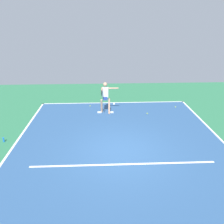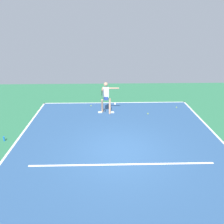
{
  "view_description": "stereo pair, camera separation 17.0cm",
  "coord_description": "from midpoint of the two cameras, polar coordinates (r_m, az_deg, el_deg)",
  "views": [
    {
      "loc": [
        0.72,
        7.65,
        4.96
      ],
      "look_at": [
        0.29,
        -2.04,
        0.9
      ],
      "focal_mm": 35.24,
      "sensor_mm": 36.0,
      "label": 1
    },
    {
      "loc": [
        0.55,
        7.65,
        4.96
      ],
      "look_at": [
        0.29,
        -2.04,
        0.9
      ],
      "focal_mm": 35.24,
      "sensor_mm": 36.0,
      "label": 2
    }
  ],
  "objects": [
    {
      "name": "tennis_ball_by_baseline",
      "position": [
        12.72,
        9.68,
        -0.42
      ],
      "size": [
        0.07,
        0.07,
        0.07
      ],
      "primitive_type": "sphere",
      "color": "#CCE033",
      "rests_on": "ground_plane"
    },
    {
      "name": "tennis_ball_near_player",
      "position": [
        13.76,
        -5.12,
        1.63
      ],
      "size": [
        0.07,
        0.07,
        0.07
      ],
      "primitive_type": "sphere",
      "color": "#C6E53D",
      "rests_on": "ground_plane"
    },
    {
      "name": "tennis_ball_near_service_line",
      "position": [
        14.05,
        16.72,
        1.19
      ],
      "size": [
        0.07,
        0.07,
        0.07
      ],
      "primitive_type": "sphere",
      "color": "#C6E53D",
      "rests_on": "ground_plane"
    },
    {
      "name": "court_surface",
      "position": [
        9.14,
        2.73,
        -10.17
      ],
      "size": [
        9.22,
        11.62,
        0.0
      ],
      "primitive_type": "cube",
      "color": "#2D5484",
      "rests_on": "ground_plane"
    },
    {
      "name": "court_line_sideline_right",
      "position": [
        9.93,
        -24.98,
        -9.64
      ],
      "size": [
        0.1,
        11.62,
        0.01
      ],
      "primitive_type": "cube",
      "color": "white",
      "rests_on": "ground_plane"
    },
    {
      "name": "water_bottle",
      "position": [
        10.87,
        -25.82,
        -6.28
      ],
      "size": [
        0.07,
        0.07,
        0.22
      ],
      "primitive_type": "cylinder",
      "color": "blue",
      "rests_on": "ground_plane"
    },
    {
      "name": "ground_plane",
      "position": [
        9.14,
        2.73,
        -10.18
      ],
      "size": [
        20.9,
        20.9,
        0.0
      ],
      "primitive_type": "plane",
      "color": "#2D754C"
    },
    {
      "name": "court_line_baseline_near",
      "position": [
        14.31,
        1.08,
        2.44
      ],
      "size": [
        9.22,
        0.1,
        0.01
      ],
      "primitive_type": "cube",
      "color": "white",
      "rests_on": "ground_plane"
    },
    {
      "name": "court_line_centre_mark",
      "position": [
        14.12,
        1.12,
        2.16
      ],
      "size": [
        0.1,
        0.3,
        0.01
      ],
      "primitive_type": "cube",
      "color": "white",
      "rests_on": "ground_plane"
    },
    {
      "name": "court_line_service",
      "position": [
        8.42,
        3.17,
        -13.42
      ],
      "size": [
        6.92,
        0.1,
        0.01
      ],
      "primitive_type": "cube",
      "color": "white",
      "rests_on": "ground_plane"
    },
    {
      "name": "tennis_player",
      "position": [
        12.33,
        -1.18,
        4.25
      ],
      "size": [
        1.2,
        1.25,
        1.83
      ],
      "rotation": [
        0.0,
        0.0,
        -0.04
      ],
      "color": "tan",
      "rests_on": "ground_plane"
    }
  ]
}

